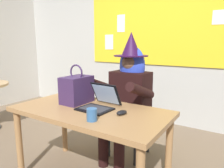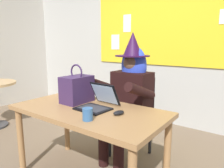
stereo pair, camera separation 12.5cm
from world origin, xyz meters
The scene contains 8 objects.
wall_back_bulletin centered at (0.00, 1.90, 1.38)m, with size 6.03×2.10×2.72m.
desk_main centered at (0.18, -0.01, 0.62)m, with size 1.40×0.74×0.71m.
chair_at_desk centered at (0.23, 0.71, 0.51)m, with size 0.42×0.42×0.91m.
person_costumed centered at (0.23, 0.59, 0.79)m, with size 0.61×0.66×1.41m.
laptop centered at (0.23, 0.06, 0.76)m, with size 0.30×0.35×0.22m.
computer_mouse centered at (0.49, 0.02, 0.73)m, with size 0.06×0.10×0.03m, color black.
handbag centered at (-0.06, 0.08, 0.85)m, with size 0.20×0.30×0.38m.
coffee_mug centered at (0.38, -0.23, 0.76)m, with size 0.08×0.08×0.10m, color #336099.
Camera 2 is at (1.43, -1.34, 1.28)m, focal length 33.85 mm.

